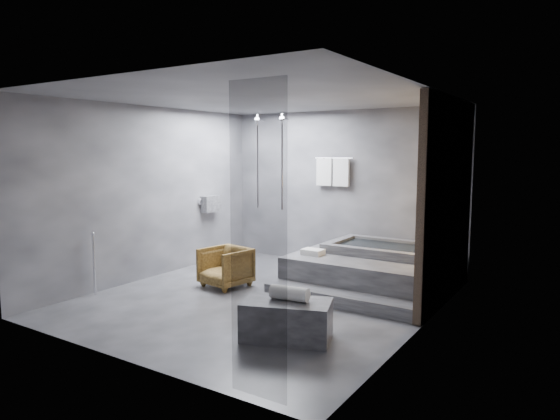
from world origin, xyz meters
The scene contains 7 objects.
room centered at (0.40, 0.24, 1.73)m, with size 5.00×5.04×2.82m.
tub_deck centered at (1.05, 1.45, 0.25)m, with size 2.20×2.00×0.50m, color #363639.
tub_step centered at (1.05, 0.27, 0.09)m, with size 2.20×0.36×0.18m, color #363639.
concrete_bench centered at (1.10, -1.14, 0.22)m, with size 0.97×0.53×0.44m, color #323235.
driftwood_chair centered at (-0.84, 0.19, 0.30)m, with size 0.65×0.67×0.61m, color #422C10.
rolled_towel centered at (1.11, -1.10, 0.52)m, with size 0.16×0.16×0.44m, color white.
deck_towel centered at (0.29, 0.92, 0.54)m, with size 0.32×0.23×0.09m, color white.
Camera 1 is at (3.94, -5.67, 2.10)m, focal length 32.00 mm.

